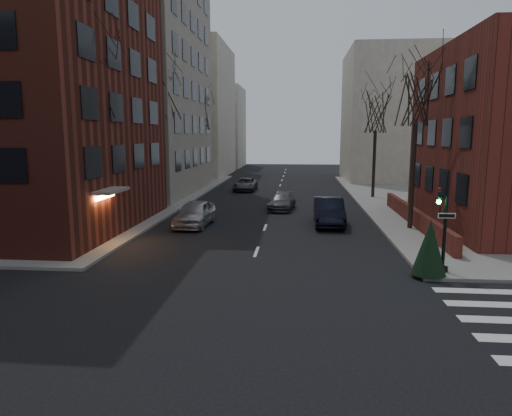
{
  "coord_description": "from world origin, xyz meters",
  "views": [
    {
      "loc": [
        1.98,
        -9.84,
        5.73
      ],
      "look_at": [
        -0.13,
        13.21,
        2.0
      ],
      "focal_mm": 32.0,
      "sensor_mm": 36.0,
      "label": 1
    }
  ],
  "objects_px": {
    "tree_left_c": "(199,113)",
    "streetlamp_far": "(209,148)",
    "tree_right_a": "(417,95)",
    "tree_left_b": "(161,94)",
    "tree_left_a": "(94,82)",
    "streetlamp_near": "(155,156)",
    "car_lane_silver": "(195,213)",
    "car_lane_far": "(245,184)",
    "traffic_signal": "(443,229)",
    "car_lane_gray": "(282,202)",
    "sandwich_board": "(453,242)",
    "tree_right_b": "(376,113)",
    "parked_sedan": "(329,212)",
    "evergreen_shrub": "(430,247)"
  },
  "relations": [
    {
      "from": "tree_left_c",
      "to": "sandwich_board",
      "type": "relative_size",
      "value": 10.63
    },
    {
      "from": "tree_left_a",
      "to": "tree_left_b",
      "type": "xyz_separation_m",
      "value": [
        0.0,
        12.0,
        0.44
      ]
    },
    {
      "from": "tree_left_b",
      "to": "sandwich_board",
      "type": "height_order",
      "value": "tree_left_b"
    },
    {
      "from": "tree_left_c",
      "to": "streetlamp_near",
      "type": "distance_m",
      "value": 18.4
    },
    {
      "from": "tree_left_a",
      "to": "streetlamp_near",
      "type": "bearing_deg",
      "value": 85.71
    },
    {
      "from": "car_lane_gray",
      "to": "streetlamp_far",
      "type": "bearing_deg",
      "value": 124.62
    },
    {
      "from": "tree_right_a",
      "to": "streetlamp_near",
      "type": "distance_m",
      "value": 17.87
    },
    {
      "from": "tree_left_a",
      "to": "streetlamp_far",
      "type": "distance_m",
      "value": 28.32
    },
    {
      "from": "sandwich_board",
      "to": "evergreen_shrub",
      "type": "bearing_deg",
      "value": -111.88
    },
    {
      "from": "evergreen_shrub",
      "to": "tree_right_a",
      "type": "bearing_deg",
      "value": 81.03
    },
    {
      "from": "streetlamp_far",
      "to": "car_lane_far",
      "type": "relative_size",
      "value": 1.34
    },
    {
      "from": "tree_left_c",
      "to": "sandwich_board",
      "type": "distance_m",
      "value": 33.88
    },
    {
      "from": "traffic_signal",
      "to": "streetlamp_near",
      "type": "xyz_separation_m",
      "value": [
        -16.14,
        13.01,
        2.33
      ]
    },
    {
      "from": "tree_left_b",
      "to": "evergreen_shrub",
      "type": "xyz_separation_m",
      "value": [
        16.1,
        -17.5,
        -7.64
      ]
    },
    {
      "from": "tree_right_a",
      "to": "car_lane_far",
      "type": "xyz_separation_m",
      "value": [
        -12.2,
        18.71,
        -7.38
      ]
    },
    {
      "from": "car_lane_silver",
      "to": "streetlamp_near",
      "type": "bearing_deg",
      "value": 136.79
    },
    {
      "from": "traffic_signal",
      "to": "tree_left_a",
      "type": "height_order",
      "value": "tree_left_a"
    },
    {
      "from": "traffic_signal",
      "to": "parked_sedan",
      "type": "bearing_deg",
      "value": 111.03
    },
    {
      "from": "tree_left_c",
      "to": "car_lane_silver",
      "type": "height_order",
      "value": "tree_left_c"
    },
    {
      "from": "tree_left_b",
      "to": "car_lane_silver",
      "type": "bearing_deg",
      "value": -61.31
    },
    {
      "from": "tree_right_a",
      "to": "streetlamp_near",
      "type": "relative_size",
      "value": 1.55
    },
    {
      "from": "tree_left_c",
      "to": "streetlamp_far",
      "type": "distance_m",
      "value": 4.33
    },
    {
      "from": "tree_left_c",
      "to": "streetlamp_far",
      "type": "relative_size",
      "value": 1.55
    },
    {
      "from": "tree_left_c",
      "to": "sandwich_board",
      "type": "height_order",
      "value": "tree_left_c"
    },
    {
      "from": "parked_sedan",
      "to": "tree_right_b",
      "type": "bearing_deg",
      "value": 69.55
    },
    {
      "from": "traffic_signal",
      "to": "car_lane_gray",
      "type": "distance_m",
      "value": 17.55
    },
    {
      "from": "streetlamp_near",
      "to": "sandwich_board",
      "type": "bearing_deg",
      "value": -28.24
    },
    {
      "from": "tree_left_a",
      "to": "sandwich_board",
      "type": "relative_size",
      "value": 11.22
    },
    {
      "from": "streetlamp_near",
      "to": "tree_right_a",
      "type": "bearing_deg",
      "value": -13.24
    },
    {
      "from": "car_lane_silver",
      "to": "evergreen_shrub",
      "type": "bearing_deg",
      "value": -35.88
    },
    {
      "from": "tree_left_c",
      "to": "streetlamp_far",
      "type": "bearing_deg",
      "value": 73.3
    },
    {
      "from": "tree_left_c",
      "to": "tree_left_a",
      "type": "bearing_deg",
      "value": -90.0
    },
    {
      "from": "tree_right_a",
      "to": "streetlamp_near",
      "type": "height_order",
      "value": "tree_right_a"
    },
    {
      "from": "tree_left_c",
      "to": "tree_right_a",
      "type": "xyz_separation_m",
      "value": [
        17.6,
        -22.0,
        0.0
      ]
    },
    {
      "from": "traffic_signal",
      "to": "tree_left_b",
      "type": "bearing_deg",
      "value": 134.54
    },
    {
      "from": "car_lane_far",
      "to": "sandwich_board",
      "type": "relative_size",
      "value": 5.13
    },
    {
      "from": "tree_left_b",
      "to": "car_lane_gray",
      "type": "bearing_deg",
      "value": -6.05
    },
    {
      "from": "tree_left_a",
      "to": "tree_right_a",
      "type": "xyz_separation_m",
      "value": [
        17.6,
        4.0,
        -0.44
      ]
    },
    {
      "from": "tree_right_a",
      "to": "tree_left_b",
      "type": "bearing_deg",
      "value": 155.56
    },
    {
      "from": "traffic_signal",
      "to": "streetlamp_near",
      "type": "bearing_deg",
      "value": 141.13
    },
    {
      "from": "streetlamp_near",
      "to": "tree_left_b",
      "type": "bearing_deg",
      "value": 98.53
    },
    {
      "from": "tree_left_c",
      "to": "streetlamp_near",
      "type": "relative_size",
      "value": 1.55
    },
    {
      "from": "tree_left_c",
      "to": "parked_sedan",
      "type": "height_order",
      "value": "tree_left_c"
    },
    {
      "from": "parked_sedan",
      "to": "car_lane_gray",
      "type": "height_order",
      "value": "parked_sedan"
    },
    {
      "from": "car_lane_silver",
      "to": "car_lane_gray",
      "type": "relative_size",
      "value": 1.1
    },
    {
      "from": "streetlamp_near",
      "to": "streetlamp_far",
      "type": "xyz_separation_m",
      "value": [
        0.0,
        20.0,
        0.0
      ]
    },
    {
      "from": "tree_right_b",
      "to": "sandwich_board",
      "type": "relative_size",
      "value": 10.04
    },
    {
      "from": "tree_right_b",
      "to": "evergreen_shrub",
      "type": "bearing_deg",
      "value": -93.65
    },
    {
      "from": "tree_right_a",
      "to": "sandwich_board",
      "type": "xyz_separation_m",
      "value": [
        0.72,
        -5.52,
        -7.42
      ]
    },
    {
      "from": "car_lane_silver",
      "to": "car_lane_far",
      "type": "bearing_deg",
      "value": 90.0
    }
  ]
}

